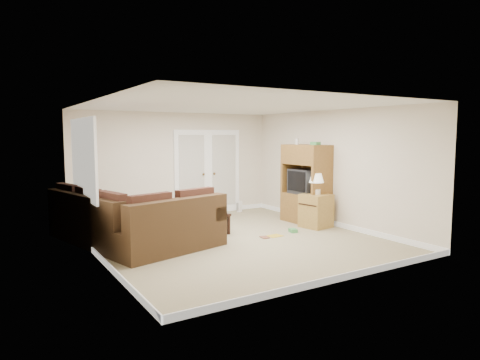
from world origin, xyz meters
TOP-DOWN VIEW (x-y plane):
  - floor at (0.00, 0.00)m, footprint 5.50×5.50m
  - ceiling at (0.00, 0.00)m, footprint 5.00×5.50m
  - wall_left at (-2.50, 0.00)m, footprint 0.02×5.50m
  - wall_right at (2.50, 0.00)m, footprint 0.02×5.50m
  - wall_back at (0.00, 2.75)m, footprint 5.00×0.02m
  - wall_front at (0.00, -2.75)m, footprint 5.00×0.02m
  - baseboards at (0.00, 0.00)m, footprint 5.00×5.50m
  - french_doors at (0.85, 2.71)m, footprint 1.80×0.05m
  - window_left at (-2.46, 1.00)m, footprint 0.05×1.92m
  - sectional_sofa at (-1.81, 0.59)m, footprint 2.67×3.14m
  - coffee_table at (-0.16, 0.88)m, footprint 0.67×1.08m
  - tv_armoire at (2.20, 0.54)m, footprint 0.63×1.11m
  - side_cabinet at (2.06, 0.04)m, footprint 0.62×0.62m
  - space_heater at (1.61, 2.45)m, footprint 0.13×0.12m
  - floor_magazine at (0.83, -0.16)m, footprint 0.31×0.25m
  - floor_greenbox at (1.34, -0.09)m, footprint 0.17×0.20m
  - floor_book at (0.51, -0.16)m, footprint 0.17×0.22m

SIDE VIEW (x-z plane):
  - floor at x=0.00m, z-range 0.00..0.00m
  - floor_magazine at x=0.83m, z-range 0.00..0.01m
  - floor_book at x=0.51m, z-range 0.00..0.01m
  - floor_greenbox at x=1.34m, z-range 0.00..0.07m
  - baseboards at x=0.00m, z-range 0.00..0.10m
  - space_heater at x=1.61m, z-range 0.00..0.28m
  - coffee_table at x=-0.16m, z-range -0.12..0.57m
  - sectional_sofa at x=-1.81m, z-range -0.10..0.83m
  - side_cabinet at x=2.06m, z-range -0.16..1.00m
  - tv_armoire at x=2.20m, z-range -0.06..1.83m
  - french_doors at x=0.85m, z-range -0.03..2.10m
  - wall_left at x=-2.50m, z-range 0.00..2.50m
  - wall_right at x=2.50m, z-range 0.00..2.50m
  - wall_back at x=0.00m, z-range 0.00..2.50m
  - wall_front at x=0.00m, z-range 0.00..2.50m
  - window_left at x=-2.46m, z-range 0.84..2.26m
  - ceiling at x=0.00m, z-range 2.49..2.51m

